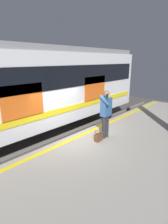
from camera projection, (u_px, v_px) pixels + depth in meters
ground_plane at (74, 154)px, 7.27m from camera, size 25.15×25.15×0.00m
platform at (131, 169)px, 5.55m from camera, size 16.02×5.01×0.87m
safety_line at (79, 136)px, 6.84m from camera, size 15.70×0.16×0.01m
track_rail_near at (48, 141)px, 8.31m from camera, size 20.83×0.08×0.16m
track_rail_far at (31, 133)px, 9.23m from camera, size 20.83×0.08×0.16m
train_carriage at (43, 84)px, 8.40m from camera, size 11.21×3.06×4.06m
passenger at (106, 110)px, 6.47m from camera, size 0.57×0.55×1.77m
handbag at (99, 137)px, 6.41m from camera, size 0.32×0.29×0.35m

